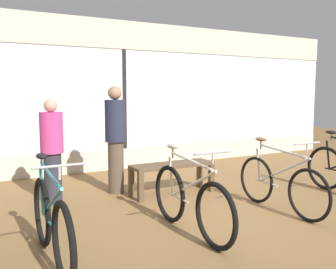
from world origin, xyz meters
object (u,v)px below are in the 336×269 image
display_bench (172,169)px  customer_near_rack (52,149)px  bicycle_far_left (51,223)px  customer_by_window (115,137)px  bicycle_right (280,184)px  bicycle_left (190,201)px

display_bench → customer_near_rack: bearing=167.6°
bicycle_far_left → customer_by_window: size_ratio=0.98×
bicycle_far_left → customer_near_rack: size_ratio=1.10×
bicycle_right → customer_by_window: 2.69m
display_bench → customer_near_rack: size_ratio=0.88×
display_bench → customer_by_window: (-0.79, 0.51, 0.52)m
customer_near_rack → customer_by_window: customer_by_window is taller
bicycle_left → bicycle_right: bearing=4.5°
bicycle_right → display_bench: bicycle_right is taller
customer_near_rack → bicycle_far_left: bearing=-102.2°
customer_by_window → display_bench: bearing=-32.6°
bicycle_left → customer_by_window: bearing=92.8°
display_bench → customer_by_window: customer_by_window is taller
bicycle_left → customer_by_window: customer_by_window is taller
display_bench → customer_near_rack: 1.93m
bicycle_far_left → bicycle_right: bicycle_far_left is taller
bicycle_left → display_bench: (0.69, 1.64, 0.02)m
bicycle_right → customer_near_rack: size_ratio=1.07×
bicycle_far_left → customer_near_rack: bearing=77.8°
bicycle_left → customer_by_window: (-0.11, 2.15, 0.54)m
customer_near_rack → bicycle_right: bearing=-35.2°
bicycle_left → customer_near_rack: (-1.16, 2.05, 0.43)m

